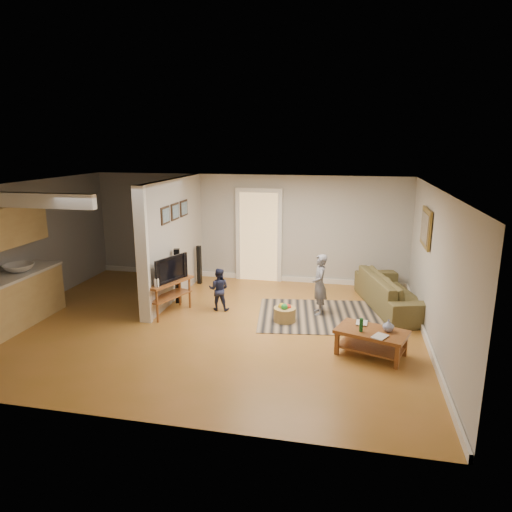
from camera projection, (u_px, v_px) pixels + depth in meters
The scene contains 11 objects.
ground at pixel (210, 325), 8.27m from camera, with size 7.50×7.50×0.00m, color olive.
room_shell at pixel (161, 239), 8.53m from camera, with size 7.54×6.02×2.52m.
area_rug at pixel (323, 316), 8.69m from camera, with size 2.46×1.79×0.01m, color black.
sofa at pixel (392, 308), 9.12m from camera, with size 2.30×0.90×0.67m, color #3F371F.
coffee_table at pixel (373, 336), 7.02m from camera, with size 1.19×0.93×0.62m.
tv_console at pixel (169, 284), 8.68m from camera, with size 0.74×1.12×0.90m.
speaker_left at pixel (178, 276), 9.29m from camera, with size 0.11×0.11×1.14m, color black.
speaker_right at pixel (199, 265), 10.60m from camera, with size 0.09×0.09×0.90m, color black.
toy_basket at pixel (285, 314), 8.40m from camera, with size 0.41×0.41×0.36m.
child at pixel (319, 314), 8.81m from camera, with size 0.43×0.28×1.18m, color slate.
toddler at pixel (219, 310), 9.03m from camera, with size 0.41×0.32×0.85m, color #1F2441.
Camera 1 is at (2.39, -7.39, 3.21)m, focal length 32.00 mm.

